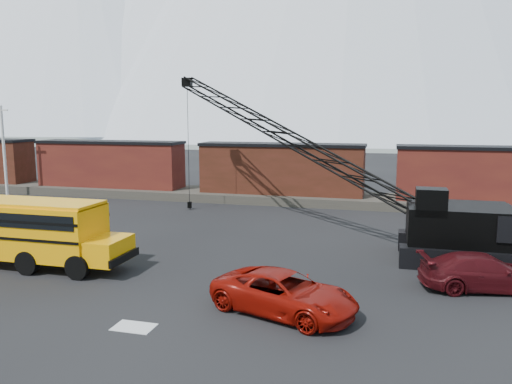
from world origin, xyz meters
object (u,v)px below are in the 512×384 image
at_px(school_bus, 9,228).
at_px(crawler_crane, 283,135).
at_px(maroon_suv, 484,272).
at_px(red_pickup, 284,293).

bearing_deg(school_bus, crawler_crane, 44.41).
relative_size(school_bus, crawler_crane, 0.55).
relative_size(school_bus, maroon_suv, 2.26).
height_order(school_bus, maroon_suv, school_bus).
xyz_separation_m(school_bus, red_pickup, (13.99, -2.48, -1.04)).
relative_size(red_pickup, maroon_suv, 1.06).
bearing_deg(maroon_suv, red_pickup, 109.60).
xyz_separation_m(red_pickup, maroon_suv, (7.44, 4.58, -0.01)).
xyz_separation_m(school_bus, crawler_crane, (11.09, 10.86, 4.15)).
height_order(school_bus, red_pickup, school_bus).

